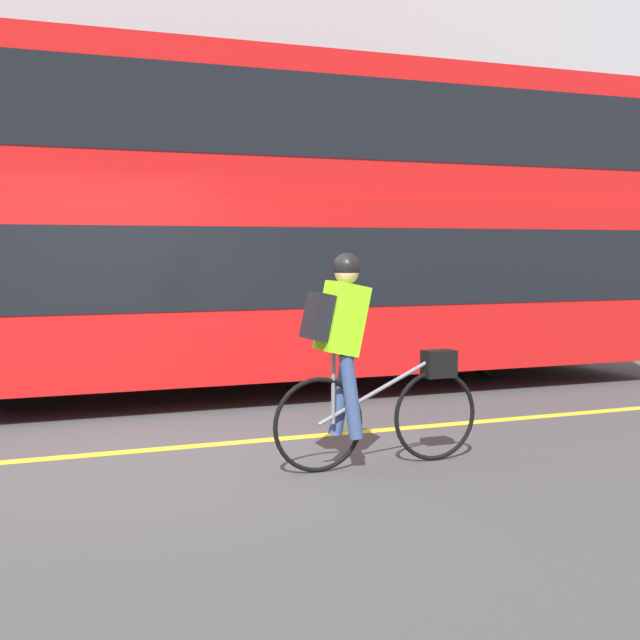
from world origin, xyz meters
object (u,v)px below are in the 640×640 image
at_px(cyclist_on_bike, 358,354).
at_px(trash_bin, 261,327).
at_px(bus, 283,214).
at_px(street_sign_post, 87,255).

distance_m(cyclist_on_bike, trash_bin, 6.42).
relative_size(cyclist_on_bike, trash_bin, 1.96).
distance_m(bus, cyclist_on_bike, 4.14).
bearing_deg(cyclist_on_bike, trash_bin, 78.45).
bearing_deg(street_sign_post, bus, -50.18).
distance_m(cyclist_on_bike, street_sign_post, 6.44).
bearing_deg(street_sign_post, cyclist_on_bike, -79.00).
bearing_deg(trash_bin, bus, -101.75).
bearing_deg(bus, trash_bin, 78.25).
relative_size(bus, trash_bin, 10.81).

